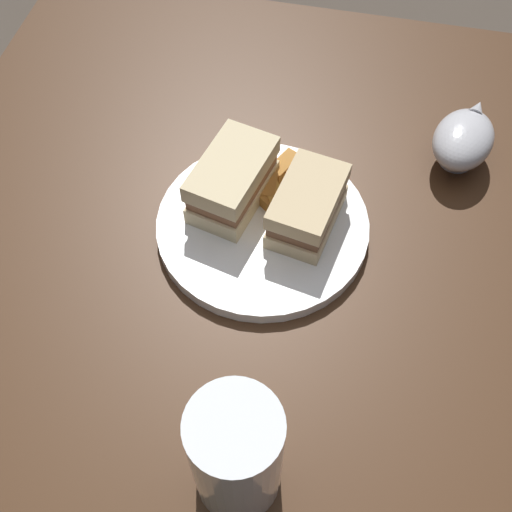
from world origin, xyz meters
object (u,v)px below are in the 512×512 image
sandwich_half_left (307,206)px  sandwich_half_right (232,180)px  pint_glass (236,457)px  plate (263,226)px  gravy_boat (463,139)px

sandwich_half_left → sandwich_half_right: (-0.02, -0.09, 0.00)m
sandwich_half_right → pint_glass: pint_glass is taller
plate → gravy_boat: (-0.16, 0.22, 0.03)m
sandwich_half_left → sandwich_half_right: size_ratio=0.91×
plate → gravy_boat: size_ratio=2.04×
sandwich_half_left → gravy_boat: size_ratio=0.96×
sandwich_half_left → gravy_boat: 0.23m
pint_glass → gravy_boat: pint_glass is taller
plate → pint_glass: size_ratio=1.64×
sandwich_half_left → plate: bearing=-77.2°
plate → sandwich_half_left: 0.06m
sandwich_half_right → plate: bearing=56.7°
sandwich_half_right → pint_glass: 0.33m
plate → sandwich_half_right: size_ratio=1.93×
plate → gravy_boat: bearing=126.2°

